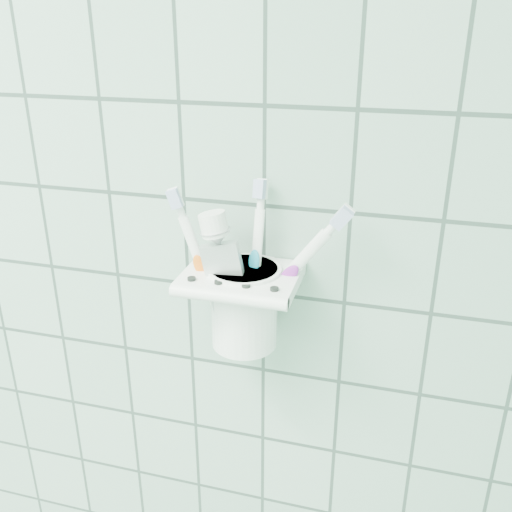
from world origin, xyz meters
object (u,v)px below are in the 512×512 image
at_px(toothbrush_pink, 226,265).
at_px(toothbrush_blue, 249,268).
at_px(holder_bracket, 242,279).
at_px(cup, 244,303).
at_px(toothbrush_orange, 235,250).
at_px(toothpaste_tube, 240,272).

distance_m(toothbrush_pink, toothbrush_blue, 0.03).
distance_m(holder_bracket, toothbrush_blue, 0.02).
height_order(cup, toothbrush_orange, toothbrush_orange).
bearing_deg(toothbrush_orange, toothbrush_blue, -44.32).
bearing_deg(toothpaste_tube, toothbrush_orange, 108.77).
relative_size(toothbrush_blue, toothpaste_tube, 1.13).
relative_size(holder_bracket, toothbrush_blue, 0.68).
bearing_deg(holder_bracket, toothbrush_pink, -164.62).
bearing_deg(cup, toothbrush_blue, -52.18).
height_order(holder_bracket, toothbrush_orange, toothbrush_orange).
relative_size(toothbrush_blue, toothbrush_orange, 0.95).
bearing_deg(cup, toothbrush_pink, -154.51).
bearing_deg(toothbrush_blue, toothbrush_pink, -175.44).
height_order(toothbrush_pink, toothbrush_blue, same).
height_order(cup, toothbrush_blue, toothbrush_blue).
height_order(toothbrush_pink, toothbrush_orange, toothbrush_orange).
distance_m(holder_bracket, toothbrush_orange, 0.03).
xyz_separation_m(holder_bracket, toothbrush_blue, (0.01, -0.01, 0.02)).
xyz_separation_m(toothbrush_pink, toothbrush_blue, (0.03, -0.00, 0.00)).
bearing_deg(toothbrush_orange, toothpaste_tube, -64.33).
distance_m(toothbrush_blue, toothbrush_orange, 0.03).
height_order(toothbrush_blue, toothbrush_orange, toothbrush_orange).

